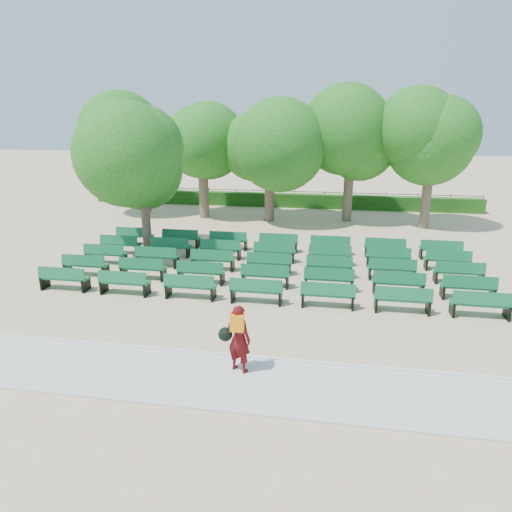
% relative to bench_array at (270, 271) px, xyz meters
% --- Properties ---
extents(ground, '(120.00, 120.00, 0.00)m').
position_rel_bench_array_xyz_m(ground, '(-1.28, -0.42, -0.09)').
color(ground, tan).
extents(paving, '(30.00, 2.20, 0.06)m').
position_rel_bench_array_xyz_m(paving, '(-1.28, -7.82, -0.06)').
color(paving, silver).
rests_on(paving, ground).
extents(curb, '(30.00, 0.12, 0.10)m').
position_rel_bench_array_xyz_m(curb, '(-1.28, -6.67, -0.04)').
color(curb, silver).
rests_on(curb, ground).
extents(hedge, '(26.00, 0.70, 0.90)m').
position_rel_bench_array_xyz_m(hedge, '(-1.28, 13.58, 0.36)').
color(hedge, '#1D5014').
rests_on(hedge, ground).
extents(fence, '(26.00, 0.10, 1.02)m').
position_rel_bench_array_xyz_m(fence, '(-1.28, 13.98, -0.09)').
color(fence, black).
rests_on(fence, ground).
extents(tree_line, '(21.80, 6.80, 7.04)m').
position_rel_bench_array_xyz_m(tree_line, '(-1.28, 9.58, -0.09)').
color(tree_line, '#246E1D').
rests_on(tree_line, ground).
extents(bench_array, '(1.76, 0.66, 1.09)m').
position_rel_bench_array_xyz_m(bench_array, '(0.00, 0.00, 0.00)').
color(bench_array, '#116238').
rests_on(bench_array, ground).
extents(tree_among, '(4.18, 4.18, 5.83)m').
position_rel_bench_array_xyz_m(tree_among, '(-5.75, 1.75, 3.85)').
color(tree_among, brown).
rests_on(tree_among, ground).
extents(person, '(0.84, 0.60, 1.67)m').
position_rel_bench_array_xyz_m(person, '(0.26, -7.33, 0.84)').
color(person, '#4E0B0D').
rests_on(person, ground).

